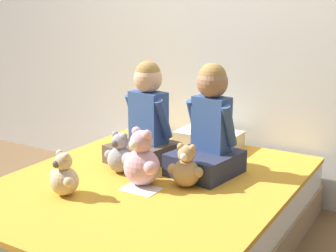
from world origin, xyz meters
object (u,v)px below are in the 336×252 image
object	(u,v)px
bed	(150,211)
child_on_left	(146,121)
child_on_right	(209,130)
teddy_bear_at_foot_of_bed	(64,177)
teddy_bear_held_by_left_child	(120,155)
teddy_bear_between_children	(142,161)
sign_card	(141,189)
teddy_bear_held_by_right_child	(186,169)
pillow_at_headboard	(208,139)

from	to	relation	value
bed	child_on_left	bearing A→B (deg)	126.40
bed	child_on_right	bearing A→B (deg)	51.26
bed	teddy_bear_at_foot_of_bed	xyz separation A→B (m)	(-0.27, -0.42, 0.30)
child_on_left	teddy_bear_held_by_left_child	size ratio (longest dim) A/B	2.56
child_on_right	teddy_bear_at_foot_of_bed	xyz separation A→B (m)	(-0.51, -0.71, -0.16)
teddy_bear_between_children	sign_card	xyz separation A→B (m)	(0.04, -0.07, -0.14)
teddy_bear_at_foot_of_bed	child_on_left	bearing A→B (deg)	102.23
child_on_left	teddy_bear_at_foot_of_bed	world-z (taller)	child_on_left
teddy_bear_held_by_left_child	teddy_bear_between_children	size ratio (longest dim) A/B	0.77
child_on_right	teddy_bear_held_by_left_child	distance (m)	0.56
teddy_bear_held_by_left_child	teddy_bear_held_by_right_child	distance (m)	0.46
teddy_bear_held_by_left_child	child_on_right	bearing A→B (deg)	35.31
child_on_left	teddy_bear_between_children	size ratio (longest dim) A/B	1.96
teddy_bear_held_by_left_child	pillow_at_headboard	size ratio (longest dim) A/B	0.57
child_on_left	teddy_bear_held_by_right_child	world-z (taller)	child_on_left
bed	teddy_bear_held_by_left_child	bearing A→B (deg)	174.46
sign_card	teddy_bear_between_children	bearing A→B (deg)	118.20
bed	sign_card	bearing A→B (deg)	-75.42
child_on_right	teddy_bear_between_children	bearing A→B (deg)	-113.63
child_on_left	child_on_right	bearing A→B (deg)	10.39
teddy_bear_between_children	pillow_at_headboard	xyz separation A→B (m)	(-0.00, 0.86, -0.08)
teddy_bear_at_foot_of_bed	pillow_at_headboard	distance (m)	1.23
teddy_bear_held_by_left_child	teddy_bear_held_by_right_child	size ratio (longest dim) A/B	1.01
pillow_at_headboard	child_on_left	bearing A→B (deg)	-114.42
bed	child_on_left	xyz separation A→B (m)	(-0.22, 0.30, 0.47)
bed	teddy_bear_held_by_right_child	size ratio (longest dim) A/B	7.61
teddy_bear_between_children	pillow_at_headboard	bearing A→B (deg)	106.74
sign_card	pillow_at_headboard	bearing A→B (deg)	92.34
bed	sign_card	xyz separation A→B (m)	(0.04, -0.15, 0.20)
teddy_bear_held_by_left_child	sign_card	distance (m)	0.33
child_on_left	teddy_bear_between_children	distance (m)	0.45
teddy_bear_held_by_right_child	teddy_bear_at_foot_of_bed	distance (m)	0.67
teddy_bear_held_by_left_child	teddy_bear_at_foot_of_bed	world-z (taller)	teddy_bear_held_by_left_child
pillow_at_headboard	bed	bearing A→B (deg)	-90.00
teddy_bear_held_by_left_child	teddy_bear_at_foot_of_bed	size ratio (longest dim) A/B	1.04
teddy_bear_held_by_right_child	pillow_at_headboard	size ratio (longest dim) A/B	0.56
bed	pillow_at_headboard	world-z (taller)	pillow_at_headboard
teddy_bear_at_foot_of_bed	teddy_bear_between_children	bearing A→B (deg)	67.46
child_on_right	pillow_at_headboard	xyz separation A→B (m)	(-0.24, 0.49, -0.21)
teddy_bear_held_by_left_child	sign_card	xyz separation A→B (m)	(0.26, -0.17, -0.11)
child_on_left	teddy_bear_at_foot_of_bed	distance (m)	0.74
teddy_bear_held_by_left_child	teddy_bear_held_by_right_child	world-z (taller)	teddy_bear_held_by_left_child
child_on_left	sign_card	bearing A→B (deg)	-49.01
child_on_left	teddy_bear_between_children	bearing A→B (deg)	-48.67
teddy_bear_held_by_right_child	pillow_at_headboard	xyz separation A→B (m)	(-0.23, 0.76, -0.05)
teddy_bear_at_foot_of_bed	child_on_right	bearing A→B (deg)	70.93
child_on_left	pillow_at_headboard	size ratio (longest dim) A/B	1.46
teddy_bear_held_by_left_child	sign_card	bearing A→B (deg)	-27.57
teddy_bear_between_children	teddy_bear_at_foot_of_bed	xyz separation A→B (m)	(-0.28, -0.34, -0.04)
pillow_at_headboard	sign_card	bearing A→B (deg)	-87.66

